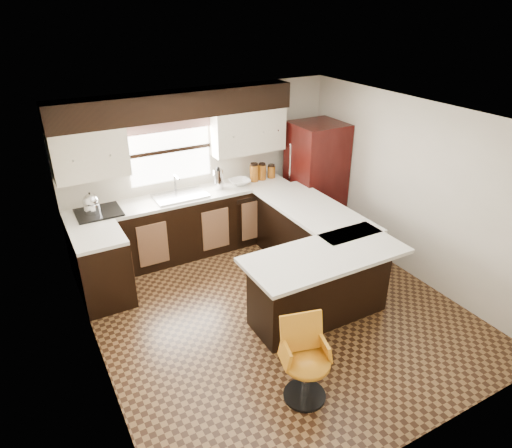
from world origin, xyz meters
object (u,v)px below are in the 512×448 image
peninsula_long (309,241)px  bar_chair (306,363)px  refrigerator (315,179)px  peninsula_return (320,286)px

peninsula_long → bar_chair: bearing=-125.4°
refrigerator → peninsula_return: bearing=-123.8°
peninsula_return → refrigerator: (1.32, 1.97, 0.45)m
peninsula_long → bar_chair: (-1.38, -1.94, -0.02)m
peninsula_long → peninsula_return: size_ratio=1.18×
peninsula_long → refrigerator: size_ratio=1.08×
peninsula_return → peninsula_long: bearing=61.7°
peninsula_return → refrigerator: refrigerator is taller
refrigerator → bar_chair: refrigerator is taller
bar_chair → peninsula_return: bearing=62.9°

